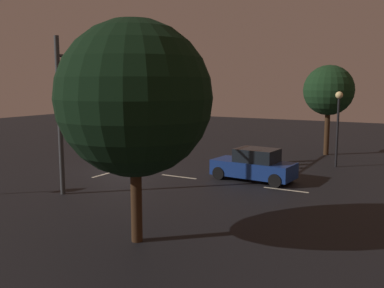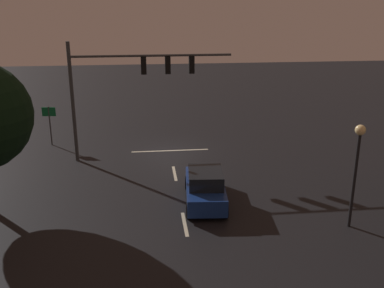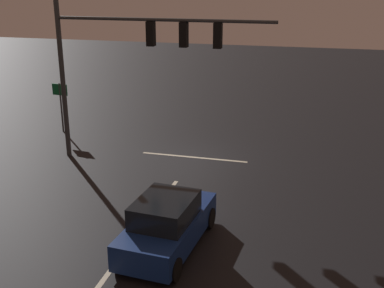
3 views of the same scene
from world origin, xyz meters
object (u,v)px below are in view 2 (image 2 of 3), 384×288
(car_approaching, at_px, (205,187))
(route_sign, at_px, (49,117))
(traffic_signal_assembly, at_px, (130,77))
(street_lamp_left_kerb, at_px, (357,156))

(car_approaching, bearing_deg, route_sign, -47.72)
(car_approaching, bearing_deg, traffic_signal_assembly, -62.00)
(car_approaching, relative_size, route_sign, 1.68)
(street_lamp_left_kerb, relative_size, route_sign, 1.73)
(traffic_signal_assembly, xyz_separation_m, route_sign, (5.51, -3.28, -3.13))
(car_approaching, bearing_deg, street_lamp_left_kerb, 152.55)
(car_approaching, xyz_separation_m, route_sign, (9.08, -9.98, 1.13))
(street_lamp_left_kerb, xyz_separation_m, route_sign, (14.99, -13.06, -1.34))
(traffic_signal_assembly, distance_m, street_lamp_left_kerb, 13.73)
(street_lamp_left_kerb, height_order, route_sign, street_lamp_left_kerb)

